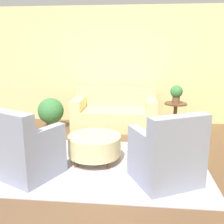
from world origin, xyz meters
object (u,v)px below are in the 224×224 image
potted_plant_floor (51,111)px  armchair_right (168,157)px  armchair_left (25,151)px  couch (115,114)px  potted_plant_on_side_table (176,93)px  side_table (175,113)px  ottoman_table (95,145)px

potted_plant_floor → armchair_right: bearing=-43.7°
armchair_right → potted_plant_floor: bearing=136.3°
potted_plant_floor → armchair_left: bearing=-80.6°
couch → potted_plant_on_side_table: size_ratio=4.91×
couch → side_table: 1.38m
armchair_left → potted_plant_on_side_table: 3.40m
armchair_right → ottoman_table: (-1.11, 0.60, -0.11)m
couch → armchair_right: (0.95, -2.53, 0.06)m
armchair_left → potted_plant_floor: bearing=99.4°
armchair_right → ottoman_table: armchair_right is taller
couch → armchair_left: (-1.08, -2.53, 0.06)m
side_table → potted_plant_on_side_table: potted_plant_on_side_table is taller
couch → ottoman_table: size_ratio=2.20×
armchair_left → potted_plant_floor: 2.34m
side_table → potted_plant_on_side_table: (-0.00, -0.00, 0.44)m
potted_plant_on_side_table → potted_plant_floor: (-2.82, -0.02, -0.48)m
armchair_right → side_table: armchair_right is taller
ottoman_table → potted_plant_on_side_table: 2.37m
couch → armchair_left: 2.75m
potted_plant_floor → side_table: bearing=0.4°
ottoman_table → potted_plant_on_side_table: potted_plant_on_side_table is taller
couch → armchair_right: bearing=-69.4°
potted_plant_floor → ottoman_table: bearing=-52.6°
potted_plant_on_side_table → armchair_left: bearing=-136.4°
side_table → couch: bearing=171.3°
armchair_left → potted_plant_on_side_table: (2.44, 2.32, 0.49)m
couch → side_table: (1.36, -0.21, 0.11)m
ottoman_table → potted_plant_floor: 2.15m
ottoman_table → potted_plant_floor: potted_plant_floor is taller
couch → potted_plant_on_side_table: potted_plant_on_side_table is taller
armchair_left → side_table: (2.44, 2.32, 0.05)m
couch → potted_plant_floor: size_ratio=2.66×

